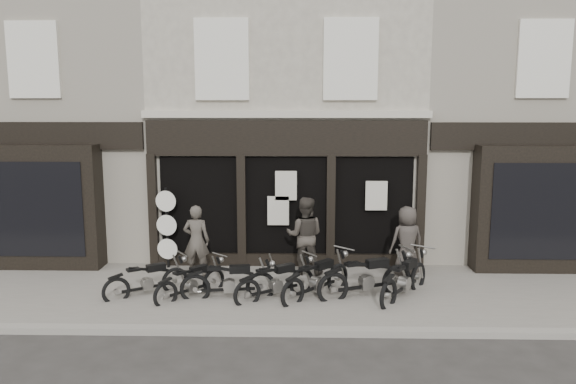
{
  "coord_description": "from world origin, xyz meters",
  "views": [
    {
      "loc": [
        0.37,
        -11.3,
        4.37
      ],
      "look_at": [
        0.08,
        1.6,
        2.28
      ],
      "focal_mm": 35.0,
      "sensor_mm": 36.0,
      "label": 1
    }
  ],
  "objects_px": {
    "motorcycle_4": "(317,282)",
    "man_right": "(407,241)",
    "motorcycle_2": "(229,285)",
    "motorcycle_3": "(276,285)",
    "man_centre": "(305,235)",
    "motorcycle_1": "(191,285)",
    "motorcycle_5": "(367,281)",
    "motorcycle_0": "(147,283)",
    "motorcycle_6": "(405,282)",
    "advert_sign_post": "(167,232)",
    "man_left": "(196,241)"
  },
  "relations": [
    {
      "from": "motorcycle_2",
      "to": "motorcycle_5",
      "type": "xyz_separation_m",
      "value": [
        3.02,
        0.18,
        0.04
      ]
    },
    {
      "from": "motorcycle_0",
      "to": "motorcycle_3",
      "type": "xyz_separation_m",
      "value": [
        2.88,
        -0.12,
        0.02
      ]
    },
    {
      "from": "motorcycle_6",
      "to": "man_left",
      "type": "bearing_deg",
      "value": 109.57
    },
    {
      "from": "motorcycle_3",
      "to": "motorcycle_4",
      "type": "relative_size",
      "value": 1.03
    },
    {
      "from": "motorcycle_2",
      "to": "motorcycle_3",
      "type": "bearing_deg",
      "value": -5.99
    },
    {
      "from": "motorcycle_4",
      "to": "man_right",
      "type": "xyz_separation_m",
      "value": [
        2.24,
        1.51,
        0.57
      ]
    },
    {
      "from": "man_centre",
      "to": "advert_sign_post",
      "type": "bearing_deg",
      "value": 1.07
    },
    {
      "from": "advert_sign_post",
      "to": "motorcycle_6",
      "type": "bearing_deg",
      "value": -11.22
    },
    {
      "from": "motorcycle_0",
      "to": "advert_sign_post",
      "type": "xyz_separation_m",
      "value": [
        -0.01,
        2.0,
        0.7
      ]
    },
    {
      "from": "motorcycle_1",
      "to": "man_left",
      "type": "relative_size",
      "value": 0.87
    },
    {
      "from": "man_left",
      "to": "motorcycle_0",
      "type": "bearing_deg",
      "value": 60.93
    },
    {
      "from": "motorcycle_2",
      "to": "motorcycle_3",
      "type": "xyz_separation_m",
      "value": [
        1.02,
        0.04,
        -0.01
      ]
    },
    {
      "from": "man_left",
      "to": "man_centre",
      "type": "relative_size",
      "value": 0.91
    },
    {
      "from": "motorcycle_5",
      "to": "man_left",
      "type": "bearing_deg",
      "value": 139.21
    },
    {
      "from": "motorcycle_6",
      "to": "man_centre",
      "type": "xyz_separation_m",
      "value": [
        -2.19,
        1.6,
        0.67
      ]
    },
    {
      "from": "motorcycle_1",
      "to": "motorcycle_5",
      "type": "bearing_deg",
      "value": -45.77
    },
    {
      "from": "motorcycle_2",
      "to": "motorcycle_0",
      "type": "bearing_deg",
      "value": 166.93
    },
    {
      "from": "advert_sign_post",
      "to": "man_right",
      "type": "bearing_deg",
      "value": 3.36
    },
    {
      "from": "motorcycle_5",
      "to": "advert_sign_post",
      "type": "distance_m",
      "value": 5.31
    },
    {
      "from": "motorcycle_6",
      "to": "motorcycle_0",
      "type": "bearing_deg",
      "value": 125.36
    },
    {
      "from": "man_centre",
      "to": "man_right",
      "type": "height_order",
      "value": "man_centre"
    },
    {
      "from": "motorcycle_2",
      "to": "motorcycle_4",
      "type": "bearing_deg",
      "value": -3.12
    },
    {
      "from": "man_centre",
      "to": "motorcycle_6",
      "type": "bearing_deg",
      "value": 151.26
    },
    {
      "from": "motorcycle_0",
      "to": "man_centre",
      "type": "bearing_deg",
      "value": -9.25
    },
    {
      "from": "motorcycle_4",
      "to": "motorcycle_6",
      "type": "bearing_deg",
      "value": -46.45
    },
    {
      "from": "motorcycle_3",
      "to": "man_centre",
      "type": "bearing_deg",
      "value": 35.35
    },
    {
      "from": "motorcycle_0",
      "to": "motorcycle_5",
      "type": "bearing_deg",
      "value": -33.69
    },
    {
      "from": "motorcycle_0",
      "to": "man_centre",
      "type": "relative_size",
      "value": 0.89
    },
    {
      "from": "motorcycle_6",
      "to": "motorcycle_3",
      "type": "bearing_deg",
      "value": 128.02
    },
    {
      "from": "motorcycle_2",
      "to": "man_right",
      "type": "distance_m",
      "value": 4.53
    },
    {
      "from": "motorcycle_0",
      "to": "motorcycle_5",
      "type": "height_order",
      "value": "motorcycle_5"
    },
    {
      "from": "motorcycle_0",
      "to": "motorcycle_2",
      "type": "height_order",
      "value": "motorcycle_2"
    },
    {
      "from": "advert_sign_post",
      "to": "motorcycle_3",
      "type": "bearing_deg",
      "value": -28.42
    },
    {
      "from": "motorcycle_0",
      "to": "man_centre",
      "type": "xyz_separation_m",
      "value": [
        3.52,
        1.62,
        0.71
      ]
    },
    {
      "from": "motorcycle_3",
      "to": "man_centre",
      "type": "xyz_separation_m",
      "value": [
        0.64,
        1.74,
        0.69
      ]
    },
    {
      "from": "motorcycle_2",
      "to": "motorcycle_4",
      "type": "relative_size",
      "value": 1.2
    },
    {
      "from": "motorcycle_0",
      "to": "motorcycle_5",
      "type": "xyz_separation_m",
      "value": [
        4.88,
        0.02,
        0.07
      ]
    },
    {
      "from": "man_centre",
      "to": "advert_sign_post",
      "type": "xyz_separation_m",
      "value": [
        -3.52,
        0.39,
        -0.01
      ]
    },
    {
      "from": "motorcycle_6",
      "to": "man_right",
      "type": "height_order",
      "value": "man_right"
    },
    {
      "from": "man_right",
      "to": "advert_sign_post",
      "type": "relative_size",
      "value": 0.78
    },
    {
      "from": "motorcycle_2",
      "to": "man_centre",
      "type": "xyz_separation_m",
      "value": [
        1.66,
        1.78,
        0.69
      ]
    },
    {
      "from": "motorcycle_5",
      "to": "motorcycle_1",
      "type": "bearing_deg",
      "value": 159.42
    },
    {
      "from": "motorcycle_5",
      "to": "man_left",
      "type": "height_order",
      "value": "man_left"
    },
    {
      "from": "man_right",
      "to": "advert_sign_post",
      "type": "height_order",
      "value": "advert_sign_post"
    },
    {
      "from": "motorcycle_5",
      "to": "motorcycle_0",
      "type": "bearing_deg",
      "value": 158.05
    },
    {
      "from": "motorcycle_4",
      "to": "man_right",
      "type": "height_order",
      "value": "man_right"
    },
    {
      "from": "motorcycle_5",
      "to": "man_centre",
      "type": "bearing_deg",
      "value": 108.31
    },
    {
      "from": "motorcycle_5",
      "to": "man_centre",
      "type": "height_order",
      "value": "man_centre"
    },
    {
      "from": "motorcycle_3",
      "to": "motorcycle_4",
      "type": "height_order",
      "value": "motorcycle_4"
    },
    {
      "from": "motorcycle_2",
      "to": "motorcycle_3",
      "type": "height_order",
      "value": "motorcycle_2"
    }
  ]
}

